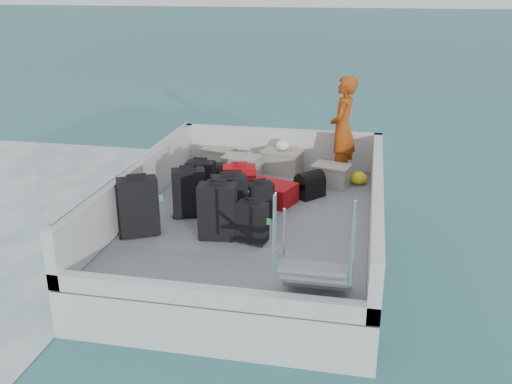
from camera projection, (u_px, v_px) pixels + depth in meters
ground at (253, 255)px, 8.48m from camera, size 160.00×160.00×0.00m
ferry_hull at (253, 236)px, 8.38m from camera, size 3.60×5.00×0.60m
deck at (253, 217)px, 8.27m from camera, size 3.30×4.70×0.02m
deck_fittings at (273, 202)px, 7.77m from camera, size 3.60×5.00×0.90m
suitcase_0 at (139, 207)px, 7.55m from camera, size 0.59×0.50×0.79m
suitcase_1 at (189, 193)px, 8.17m from camera, size 0.53×0.41×0.70m
suitcase_2 at (201, 181)px, 8.78m from camera, size 0.44×0.28×0.62m
suitcase_3 at (218, 212)px, 7.45m from camera, size 0.52×0.34×0.75m
suitcase_4 at (229, 200)px, 7.89m from camera, size 0.55×0.44×0.70m
suitcase_5 at (239, 188)px, 8.44m from camera, size 0.53×0.39×0.66m
suitcase_6 at (252, 223)px, 7.36m from camera, size 0.44×0.32×0.55m
suitcase_7 at (259, 201)px, 8.10m from camera, size 0.44×0.38×0.54m
suitcase_8 at (269, 193)px, 8.75m from camera, size 0.90×0.74×0.31m
duffel_0 at (211, 178)px, 9.40m from camera, size 0.56×0.40×0.32m
duffel_1 at (233, 183)px, 9.14m from camera, size 0.59×0.53×0.32m
duffel_2 at (310, 187)px, 8.97m from camera, size 0.51×0.53×0.32m
crate_0 at (218, 158)px, 10.43m from camera, size 0.59×0.47×0.32m
crate_1 at (241, 168)px, 9.84m from camera, size 0.64×0.49×0.35m
crate_2 at (282, 162)px, 10.09m from camera, size 0.71×0.56×0.38m
crate_3 at (331, 176)px, 9.43m from camera, size 0.63×0.51×0.34m
yellow_bag at (359, 178)px, 9.53m from camera, size 0.28×0.26×0.22m
white_bag at (283, 147)px, 9.99m from camera, size 0.24×0.24×0.18m
passenger at (343, 129)px, 9.54m from camera, size 0.51×0.70×1.76m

